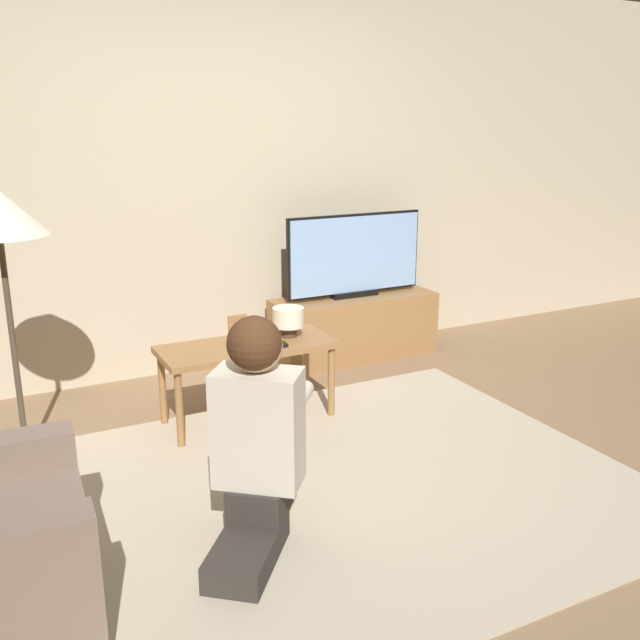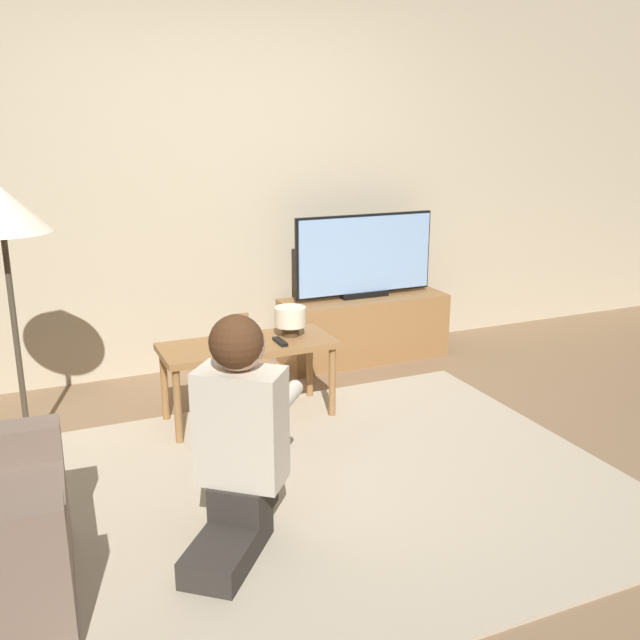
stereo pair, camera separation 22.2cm
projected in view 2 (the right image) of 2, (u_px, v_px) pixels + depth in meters
ground_plane at (339, 486)px, 3.36m from camera, size 10.00×10.00×0.00m
wall_back at (217, 176)px, 4.70m from camera, size 10.00×0.06×2.60m
rug at (339, 485)px, 3.36m from camera, size 2.62×2.23×0.02m
tv_stand at (364, 328)px, 5.08m from camera, size 1.19×0.40×0.45m
tv at (365, 256)px, 4.94m from camera, size 1.03×0.08×0.58m
coffee_table at (248, 352)px, 3.99m from camera, size 0.97×0.41×0.46m
floor_lamp at (2, 223)px, 3.40m from camera, size 0.46×0.46×1.37m
person_kneeling at (239, 430)px, 2.80m from camera, size 0.70×0.78×0.95m
picture_frame at (239, 326)px, 4.01m from camera, size 0.11×0.01×0.15m
table_lamp at (290, 318)px, 4.07m from camera, size 0.18×0.18×0.17m
remote at (280, 342)px, 3.96m from camera, size 0.04×0.15×0.02m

